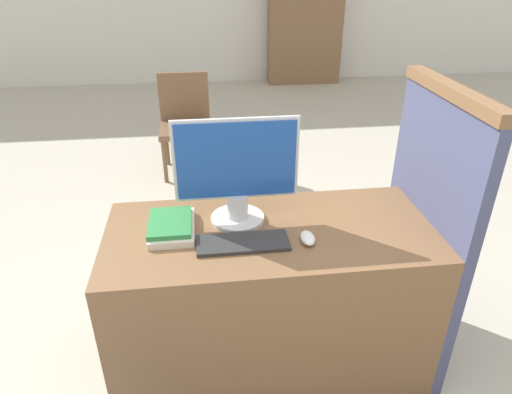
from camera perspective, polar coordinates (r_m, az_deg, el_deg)
The scene contains 8 objects.
desk at distance 2.15m, azimuth 1.65°, elevation -12.52°, with size 1.39×0.64×0.74m.
carrel_divider at distance 2.22m, azimuth 20.40°, elevation -3.66°, with size 0.07×0.73×1.32m.
monitor at distance 1.89m, azimuth -2.45°, elevation 3.04°, with size 0.52×0.23×0.46m.
keyboard at distance 1.84m, azimuth -1.66°, elevation -5.75°, with size 0.37×0.14×0.02m.
mouse at distance 1.86m, azimuth 6.48°, elevation -5.12°, with size 0.06×0.10×0.03m.
book_stack at distance 1.94m, azimuth -10.54°, elevation -3.58°, with size 0.19×0.27×0.05m.
far_chair at distance 4.13m, azimuth -8.86°, elevation 9.64°, with size 0.44×0.44×0.86m.
bookshelf_far at distance 7.17m, azimuth 6.14°, elevation 20.54°, with size 1.07×0.32×1.66m.
Camera 1 is at (-0.26, -1.29, 1.78)m, focal length 32.00 mm.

